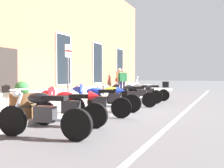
{
  "coord_description": "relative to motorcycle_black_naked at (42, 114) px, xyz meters",
  "views": [
    {
      "loc": [
        -8.2,
        -4.48,
        1.27
      ],
      "look_at": [
        0.77,
        -0.39,
        0.97
      ],
      "focal_mm": 39.54,
      "sensor_mm": 36.0,
      "label": 1
    }
  ],
  "objects": [
    {
      "name": "lane_stripe",
      "position": [
        4.21,
        -2.11,
        -0.49
      ],
      "size": [
        30.75,
        0.12,
        0.01
      ],
      "primitive_type": "cube",
      "color": "silver",
      "rests_on": "ground_plane"
    },
    {
      "name": "motorcycle_grey_naked",
      "position": [
        7.18,
        0.23,
        -0.01
      ],
      "size": [
        0.68,
        2.05,
        0.99
      ],
      "color": "black",
      "rests_on": "ground_plane"
    },
    {
      "name": "motorcycle_black_sport",
      "position": [
        5.59,
        0.18,
        0.07
      ],
      "size": [
        0.83,
        2.02,
        1.04
      ],
      "color": "black",
      "rests_on": "ground_plane"
    },
    {
      "name": "sidewalk",
      "position": [
        4.21,
        2.43,
        -0.42
      ],
      "size": [
        30.75,
        2.69,
        0.15
      ],
      "primitive_type": "cube",
      "color": "gray",
      "rests_on": "ground_plane"
    },
    {
      "name": "motorcycle_black_naked",
      "position": [
        0.0,
        0.0,
        0.0
      ],
      "size": [
        0.64,
        2.13,
        1.02
      ],
      "color": "black",
      "rests_on": "ground_plane"
    },
    {
      "name": "pedestrian_tan_coat",
      "position": [
        11.51,
        3.13,
        0.6
      ],
      "size": [
        0.4,
        0.61,
        1.69
      ],
      "color": "#2D3351",
      "rests_on": "sidewalk"
    },
    {
      "name": "barrel_planter",
      "position": [
        1.11,
        1.64,
        0.06
      ],
      "size": [
        0.7,
        0.7,
        1.0
      ],
      "color": "brown",
      "rests_on": "sidewalk"
    },
    {
      "name": "motorcycle_red_sport",
      "position": [
        1.23,
        0.27,
        0.06
      ],
      "size": [
        0.63,
        2.05,
        1.02
      ],
      "color": "black",
      "rests_on": "ground_plane"
    },
    {
      "name": "pedestrian_striped_shirt",
      "position": [
        10.62,
        2.53,
        0.56
      ],
      "size": [
        0.47,
        0.56,
        1.62
      ],
      "color": "#1E1E4C",
      "rests_on": "sidewalk"
    },
    {
      "name": "motorcycle_blue_sport",
      "position": [
        2.71,
        0.23,
        0.08
      ],
      "size": [
        0.84,
        2.02,
        1.06
      ],
      "color": "black",
      "rests_on": "ground_plane"
    },
    {
      "name": "motorcycle_silver_touring",
      "position": [
        8.63,
        0.1,
        0.05
      ],
      "size": [
        0.78,
        2.12,
        1.3
      ],
      "color": "black",
      "rests_on": "ground_plane"
    },
    {
      "name": "ground_plane",
      "position": [
        4.21,
        1.09,
        -0.5
      ],
      "size": [
        140.0,
        140.0,
        0.0
      ],
      "primitive_type": "plane",
      "color": "#4C4C4F"
    },
    {
      "name": "motorcycle_yellow_naked",
      "position": [
        4.1,
        0.25,
        -0.01
      ],
      "size": [
        0.62,
        2.03,
        0.97
      ],
      "color": "black",
      "rests_on": "ground_plane"
    },
    {
      "name": "parking_sign",
      "position": [
        3.27,
        1.62,
        1.13
      ],
      "size": [
        0.36,
        0.07,
        2.27
      ],
      "color": "#4C4C51",
      "rests_on": "sidewalk"
    }
  ]
}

